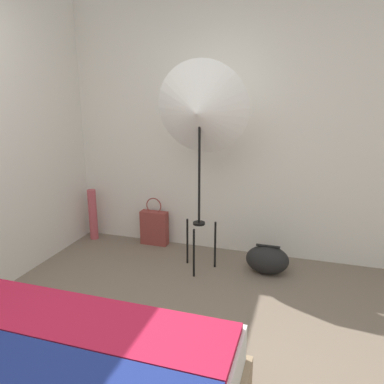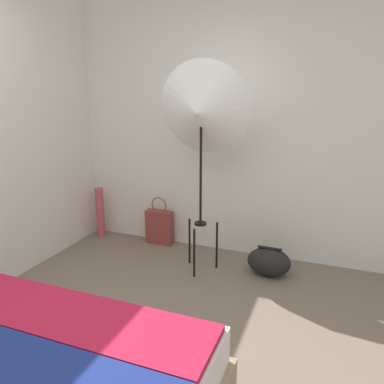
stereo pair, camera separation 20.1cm
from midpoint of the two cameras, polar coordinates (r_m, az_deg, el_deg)
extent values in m
cube|color=silver|center=(3.80, 5.77, 9.91)|extent=(8.00, 0.05, 2.60)
cube|color=navy|center=(1.92, -23.91, -23.46)|extent=(1.62, 0.41, 0.04)
cube|color=#B21938|center=(2.17, -15.81, -17.75)|extent=(1.62, 0.41, 0.04)
cylinder|color=black|center=(3.42, 2.02, -9.32)|extent=(0.02, 0.02, 0.46)
cylinder|color=black|center=(3.67, 1.20, -7.53)|extent=(0.02, 0.02, 0.46)
cylinder|color=black|center=(3.59, 5.42, -8.12)|extent=(0.02, 0.02, 0.46)
cylinder|color=black|center=(3.47, 2.93, -4.82)|extent=(0.11, 0.11, 0.02)
cylinder|color=black|center=(3.33, 3.05, 3.46)|extent=(0.02, 0.02, 1.02)
cone|color=white|center=(3.26, 3.18, 12.28)|extent=(0.83, 0.37, 0.86)
cube|color=brown|center=(4.15, -3.61, -5.37)|extent=(0.30, 0.11, 0.38)
torus|color=brown|center=(4.07, -3.67, -2.01)|extent=(0.18, 0.01, 0.18)
ellipsoid|color=black|center=(3.57, 13.26, -10.34)|extent=(0.40, 0.26, 0.26)
cube|color=black|center=(3.51, 13.39, -8.34)|extent=(0.22, 0.04, 0.01)
cylinder|color=#BC4C56|center=(4.41, -12.56, -3.09)|extent=(0.09, 0.09, 0.58)
camera|label=1|loc=(0.10, -88.19, 0.50)|focal=35.00mm
camera|label=2|loc=(0.10, 91.81, -0.50)|focal=35.00mm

